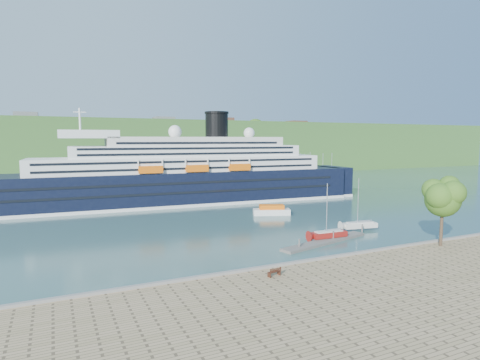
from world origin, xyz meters
name	(u,v)px	position (x,y,z in m)	size (l,w,h in m)	color
ground	(362,260)	(0.00, 0.00, 0.00)	(400.00, 400.00, 0.00)	#2C4E4D
far_hillside	(140,148)	(0.00, 145.00, 12.00)	(400.00, 50.00, 24.00)	#315722
quay_coping	(363,252)	(0.00, -0.20, 1.15)	(220.00, 0.50, 0.30)	slate
cruise_ship	(175,157)	(-8.99, 55.59, 11.38)	(101.32, 14.75, 22.75)	black
park_bench	(274,271)	(-14.93, -2.97, 1.52)	(1.62, 0.66, 1.04)	#451F13
promenade_tree	(442,208)	(12.43, -1.88, 6.28)	(6.37, 6.37, 10.55)	#325C18
floating_pontoon	(325,242)	(1.10, 9.24, 0.19)	(17.48, 2.14, 0.39)	slate
sailboat_red	(329,213)	(2.75, 10.54, 4.27)	(6.61, 1.84, 8.54)	maroon
sailboat_white_far	(360,206)	(11.77, 13.62, 4.33)	(6.71, 1.86, 8.66)	silver
tender_launch	(272,210)	(5.02, 32.71, 1.07)	(7.72, 2.64, 2.13)	orange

